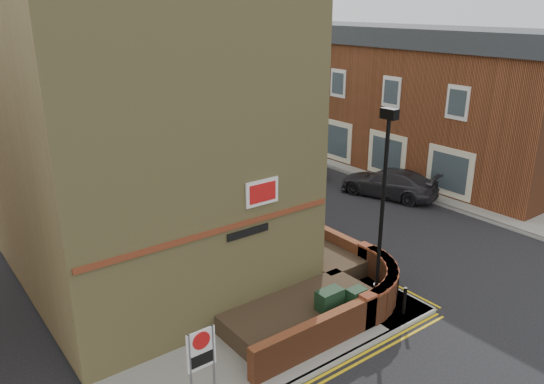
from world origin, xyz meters
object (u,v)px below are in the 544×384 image
Objects in this scene: lamppost at (382,212)px; silver_car_near at (272,193)px; utility_cabinet_large at (329,308)px; zone_sign at (202,356)px.

silver_car_near is at bearing 72.91° from lamppost.
utility_cabinet_large is (-1.90, 0.10, -2.62)m from lamppost.
utility_cabinet_large is at bearing 176.99° from lamppost.
zone_sign is at bearing -173.93° from lamppost.
lamppost is 2.86× the size of zone_sign.
utility_cabinet_large is 0.28× the size of silver_car_near.
utility_cabinet_large is 4.86m from zone_sign.
zone_sign is (-4.70, -0.80, 0.92)m from utility_cabinet_large.
lamppost reaches higher than zone_sign.
zone_sign is 0.52× the size of silver_car_near.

